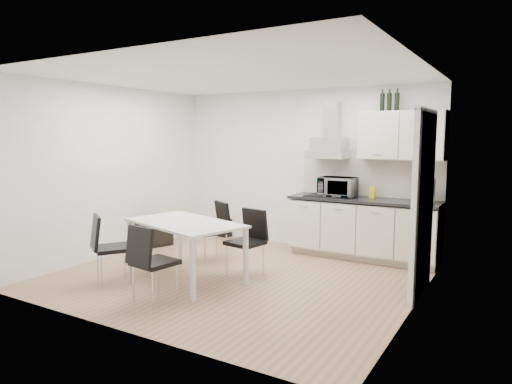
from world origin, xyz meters
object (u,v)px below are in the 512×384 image
at_px(floor_speaker, 225,228).
at_px(kitchenette, 367,204).
at_px(chair_far_left, 211,232).
at_px(chair_far_right, 245,243).
at_px(dining_table, 185,227).
at_px(chair_near_right, 155,263).
at_px(guitar_amp, 153,231).
at_px(chair_near_left, 113,249).

bearing_deg(floor_speaker, kitchenette, 3.14).
height_order(chair_far_left, floor_speaker, chair_far_left).
bearing_deg(floor_speaker, chair_far_right, -42.56).
relative_size(dining_table, floor_speaker, 5.31).
bearing_deg(dining_table, kitchenette, 68.07).
height_order(chair_near_right, guitar_amp, chair_near_right).
xyz_separation_m(chair_near_left, floor_speaker, (-0.33, 2.94, -0.28)).
height_order(dining_table, chair_near_left, chair_near_left).
height_order(dining_table, chair_far_left, chair_far_left).
xyz_separation_m(kitchenette, guitar_amp, (-3.29, -1.08, -0.57)).
relative_size(kitchenette, chair_far_left, 2.86).
xyz_separation_m(dining_table, chair_near_right, (0.25, -0.83, -0.24)).
bearing_deg(chair_near_right, chair_far_left, 114.11).
bearing_deg(floor_speaker, guitar_amp, -109.12).
bearing_deg(kitchenette, chair_far_left, -145.23).
relative_size(kitchenette, guitar_amp, 3.75).
bearing_deg(dining_table, chair_far_right, 55.04).
distance_m(guitar_amp, floor_speaker, 1.39).
bearing_deg(floor_speaker, dining_table, -60.55).
bearing_deg(chair_far_left, kitchenette, -116.08).
bearing_deg(chair_far_left, chair_far_right, -173.94).
bearing_deg(chair_far_right, chair_far_left, -13.20).
bearing_deg(kitchenette, guitar_amp, -161.84).
distance_m(dining_table, floor_speaker, 2.58).
height_order(chair_far_left, chair_far_right, same).
xyz_separation_m(kitchenette, chair_far_right, (-1.10, -1.68, -0.39)).
bearing_deg(guitar_amp, chair_near_left, -40.30).
bearing_deg(chair_near_right, floor_speaker, 120.14).
xyz_separation_m(chair_near_right, floor_speaker, (-1.23, 3.16, -0.28)).
bearing_deg(guitar_amp, chair_far_left, 10.69).
relative_size(chair_far_left, guitar_amp, 1.31).
bearing_deg(chair_far_right, chair_near_left, 51.00).
height_order(dining_table, floor_speaker, dining_table).
relative_size(chair_near_left, guitar_amp, 1.31).
relative_size(chair_near_left, chair_near_right, 1.00).
relative_size(chair_near_right, floor_speaker, 2.67).
bearing_deg(kitchenette, chair_far_right, -123.34).
relative_size(chair_far_left, chair_near_right, 1.00).
height_order(chair_near_right, floor_speaker, chair_near_right).
distance_m(kitchenette, chair_near_left, 3.67).
relative_size(dining_table, chair_near_left, 1.99).
bearing_deg(dining_table, chair_near_left, -120.25).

